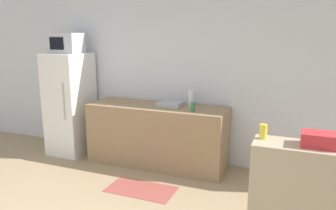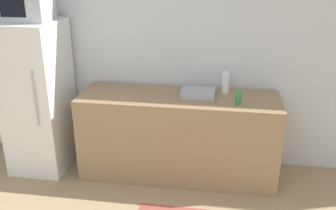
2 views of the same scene
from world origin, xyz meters
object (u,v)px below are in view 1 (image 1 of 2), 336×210
Objects in this scene: microwave at (66,43)px; jar at (263,131)px; basket at (320,140)px; bottle_tall at (191,98)px; refrigerator at (70,104)px; bottle_short at (193,107)px.

microwave is 3.77× the size of jar.
microwave is at bearing 157.42° from basket.
microwave is 2.15m from bottle_tall.
refrigerator is 2.02m from bottle_tall.
microwave is (-0.00, -0.00, 0.97)m from refrigerator.
refrigerator is at bearing 177.10° from bottle_short.
bottle_tall is (2.00, 0.20, 0.20)m from refrigerator.
refrigerator reaches higher than jar.
bottle_short is (0.13, -0.31, -0.05)m from bottle_tall.
bottle_tall reaches higher than bottle_short.
bottle_short is 1.03× the size of jar.
microwave is 1.67× the size of basket.
jar is (1.18, -1.67, 0.10)m from bottle_tall.
microwave reaches higher than jar.
microwave is 3.98m from basket.
refrigerator is 3.46× the size of microwave.
refrigerator is at bearing 155.26° from jar.
microwave reaches higher than bottle_short.
bottle_tall is at bearing 125.39° from jar.
jar is at bearing 174.65° from basket.
refrigerator is 0.97m from microwave.
bottle_tall is 2.05m from jar.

